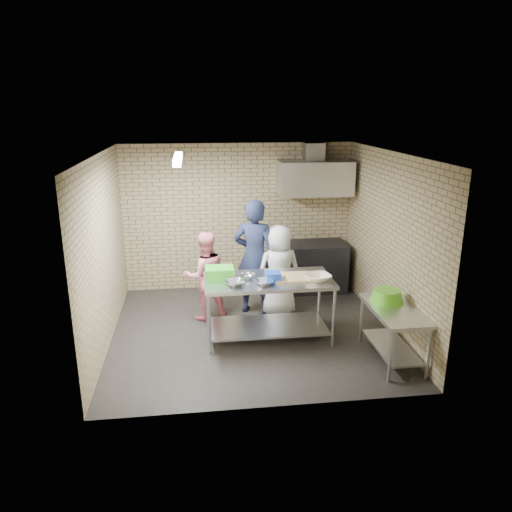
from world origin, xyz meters
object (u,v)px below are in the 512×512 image
at_px(prep_table, 268,308).
at_px(side_counter, 393,334).
at_px(stove, 312,267).
at_px(man_navy, 255,257).
at_px(woman_white, 279,270).
at_px(woman_pink, 205,276).
at_px(green_crate, 219,273).
at_px(bottle_red, 315,180).
at_px(green_basin, 387,296).
at_px(blue_tub, 273,277).

distance_m(prep_table, side_counter, 1.80).
xyz_separation_m(stove, man_navy, (-1.20, -0.91, 0.51)).
height_order(stove, woman_white, woman_white).
bearing_deg(side_counter, prep_table, 151.13).
xyz_separation_m(prep_table, stove, (1.13, 1.88, -0.02)).
bearing_deg(prep_table, woman_pink, 137.27).
bearing_deg(green_crate, stove, 43.97).
xyz_separation_m(bottle_red, man_navy, (-1.25, -1.15, -1.07)).
distance_m(stove, woman_pink, 2.30).
bearing_deg(stove, man_navy, -142.89).
height_order(stove, green_basin, green_basin).
height_order(green_crate, man_navy, man_navy).
bearing_deg(green_basin, woman_white, 130.42).
xyz_separation_m(green_basin, woman_white, (-1.25, 1.47, -0.08)).
relative_size(blue_tub, green_basin, 0.45).
bearing_deg(stove, blue_tub, -118.50).
height_order(prep_table, woman_white, woman_white).
distance_m(prep_table, stove, 2.19).
distance_m(stove, bottle_red, 1.60).
relative_size(side_counter, bottle_red, 6.67).
relative_size(side_counter, blue_tub, 5.81).
height_order(side_counter, stove, stove).
bearing_deg(woman_white, woman_pink, -8.47).
bearing_deg(bottle_red, green_basin, -82.10).
height_order(green_crate, woman_pink, woman_pink).
xyz_separation_m(side_counter, woman_pink, (-2.47, 1.69, 0.35)).
relative_size(woman_pink, woman_white, 0.95).
bearing_deg(woman_pink, woman_white, 168.07).
bearing_deg(prep_table, man_navy, 94.47).
relative_size(green_crate, man_navy, 0.22).
xyz_separation_m(prep_table, green_crate, (-0.70, 0.12, 0.55)).
relative_size(stove, green_basin, 2.61).
bearing_deg(prep_table, green_basin, -21.69).
relative_size(green_crate, woman_pink, 0.29).
bearing_deg(side_counter, blue_tub, 153.26).
relative_size(stove, woman_pink, 0.83).
bearing_deg(man_navy, green_crate, 75.75).
height_order(blue_tub, man_navy, man_navy).
bearing_deg(prep_table, bottle_red, 61.00).
height_order(side_counter, man_navy, man_navy).
relative_size(green_basin, bottle_red, 2.56).
bearing_deg(woman_white, side_counter, 116.94).
bearing_deg(bottle_red, stove, -101.77).
bearing_deg(green_crate, woman_pink, 105.37).
xyz_separation_m(blue_tub, green_basin, (1.51, -0.52, -0.16)).
bearing_deg(green_crate, blue_tub, -16.35).
distance_m(prep_table, bottle_red, 2.89).
bearing_deg(blue_tub, side_counter, -26.74).
relative_size(bottle_red, man_navy, 0.09).
bearing_deg(side_counter, bottle_red, 97.62).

